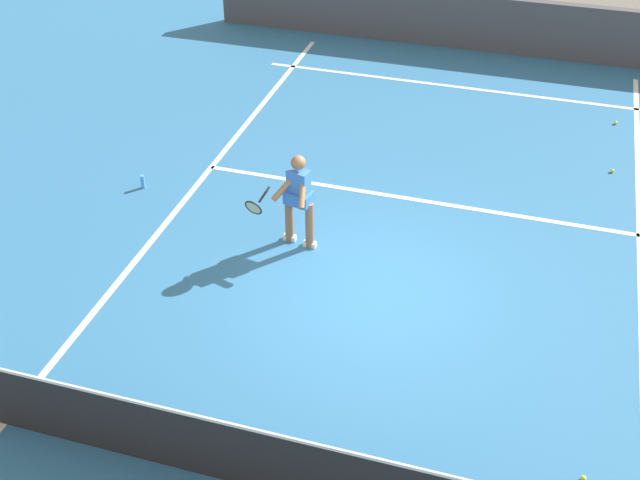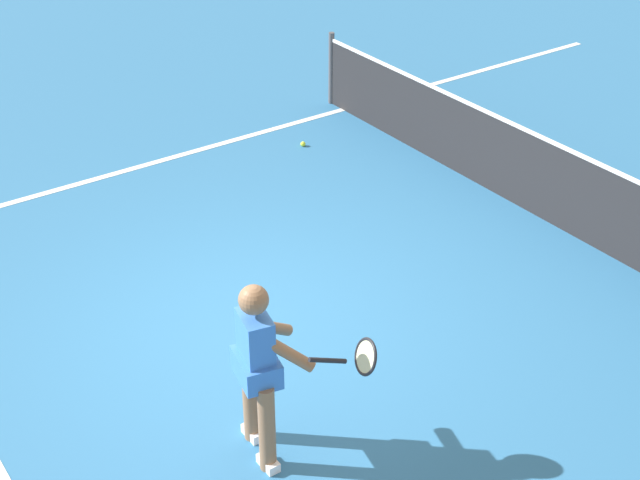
{
  "view_description": "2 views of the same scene",
  "coord_description": "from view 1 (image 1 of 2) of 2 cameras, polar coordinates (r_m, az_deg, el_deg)",
  "views": [
    {
      "loc": [
        -1.89,
        9.05,
        7.42
      ],
      "look_at": [
        0.74,
        0.37,
        0.97
      ],
      "focal_mm": 45.97,
      "sensor_mm": 36.0,
      "label": 1
    },
    {
      "loc": [
        6.0,
        -3.4,
        5.11
      ],
      "look_at": [
        0.58,
        0.39,
        1.11
      ],
      "focal_mm": 51.43,
      "sensor_mm": 36.0,
      "label": 2
    }
  ],
  "objects": [
    {
      "name": "tennis_ball_far",
      "position": [
        9.86,
        17.86,
        -15.51
      ],
      "size": [
        0.07,
        0.07,
        0.07
      ],
      "primitive_type": "sphere",
      "color": "#D1E533",
      "rests_on": "ground"
    },
    {
      "name": "tennis_ball_mid",
      "position": [
        15.41,
        19.68,
        4.56
      ],
      "size": [
        0.07,
        0.07,
        0.07
      ],
      "primitive_type": "sphere",
      "color": "#D1E533",
      "rests_on": "ground"
    },
    {
      "name": "court_back_wall",
      "position": [
        19.7,
        10.69,
        14.67
      ],
      "size": [
        12.31,
        0.24,
        1.26
      ],
      "primitive_type": "cube",
      "color": "#47474C",
      "rests_on": "ground"
    },
    {
      "name": "ground_plane",
      "position": [
        11.85,
        3.97,
        -3.43
      ],
      "size": [
        25.08,
        25.08,
        0.0
      ],
      "primitive_type": "plane",
      "color": "teal"
    },
    {
      "name": "baseline_marking",
      "position": [
        17.91,
        9.46,
        10.48
      ],
      "size": [
        8.31,
        0.1,
        0.01
      ],
      "primitive_type": "cube",
      "color": "white",
      "rests_on": "ground"
    },
    {
      "name": "tennis_ball_near",
      "position": [
        17.13,
        19.89,
        7.68
      ],
      "size": [
        0.07,
        0.07,
        0.07
      ],
      "primitive_type": "sphere",
      "color": "#D1E533",
      "rests_on": "ground"
    },
    {
      "name": "court_net",
      "position": [
        8.93,
        -1.81,
        -15.6
      ],
      "size": [
        7.99,
        0.08,
        1.04
      ],
      "color": "#4C4C51",
      "rests_on": "ground"
    },
    {
      "name": "service_line_marking",
      "position": [
        13.87,
        6.43,
        2.85
      ],
      "size": [
        7.31,
        0.1,
        0.01
      ],
      "primitive_type": "cube",
      "color": "white",
      "rests_on": "ground"
    },
    {
      "name": "sideline_right_marking",
      "position": [
        12.95,
        -11.93,
        -0.4
      ],
      "size": [
        0.1,
        17.29,
        0.01
      ],
      "primitive_type": "cube",
      "color": "white",
      "rests_on": "ground"
    },
    {
      "name": "water_bottle",
      "position": [
        14.36,
        -12.23,
        3.99
      ],
      "size": [
        0.07,
        0.07,
        0.24
      ],
      "primitive_type": "cylinder",
      "color": "#4C9EE5",
      "rests_on": "ground"
    },
    {
      "name": "tennis_player",
      "position": [
        12.25,
        -1.59,
        2.96
      ],
      "size": [
        0.91,
        0.9,
        1.55
      ],
      "color": "#8C6647",
      "rests_on": "ground"
    }
  ]
}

